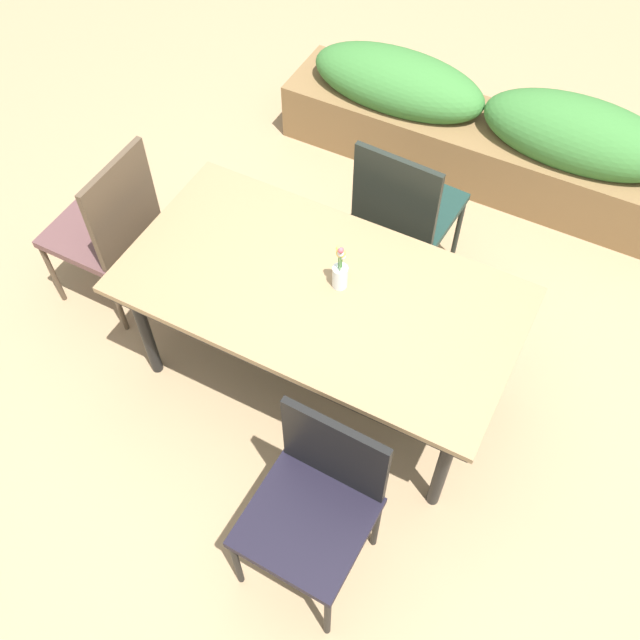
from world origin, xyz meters
The scene contains 7 objects.
ground_plane centered at (0.00, 0.00, 0.00)m, with size 12.00×12.00×0.00m, color #9E7F5B.
dining_table centered at (-0.09, -0.03, 0.66)m, with size 1.74×0.91×0.72m.
chair_near_right centered at (0.30, -0.81, 0.52)m, with size 0.47×0.47×0.89m.
chair_far_side centered at (-0.02, 0.74, 0.55)m, with size 0.49×0.49×0.97m.
chair_end_left centered at (-1.27, -0.03, 0.54)m, with size 0.47×0.47×0.97m.
flower_vase centered at (-0.03, 0.02, 0.81)m, with size 0.07×0.07×0.26m.
planter_box centered at (0.06, 1.78, 0.32)m, with size 2.45×0.52×0.69m.
Camera 1 is at (0.80, -1.74, 3.12)m, focal length 40.27 mm.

